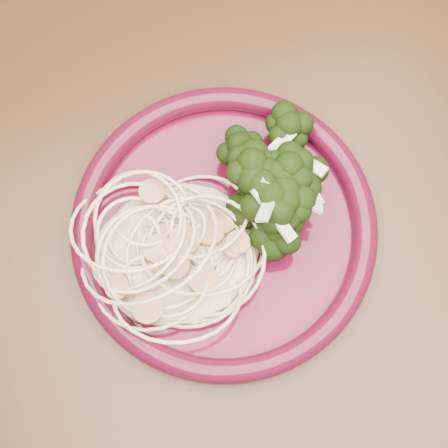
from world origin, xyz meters
TOP-DOWN VIEW (x-y plane):
  - dining_table at (0.00, 0.00)m, footprint 1.20×0.80m
  - dinner_plate at (0.10, 0.07)m, footprint 0.32×0.32m
  - spaghetti_pile at (0.05, 0.06)m, footprint 0.17×0.16m
  - scallop_cluster at (0.05, 0.06)m, footprint 0.14×0.14m
  - broccoli_pile at (0.16, 0.08)m, footprint 0.12×0.17m
  - onion_garnish at (0.16, 0.08)m, footprint 0.08×0.11m

SIDE VIEW (x-z plane):
  - dining_table at x=0.00m, z-range 0.28..1.03m
  - dinner_plate at x=0.10m, z-range 0.75..0.77m
  - spaghetti_pile at x=0.05m, z-range 0.76..0.79m
  - broccoli_pile at x=0.16m, z-range 0.76..0.81m
  - scallop_cluster at x=0.05m, z-range 0.79..0.83m
  - onion_garnish at x=0.16m, z-range 0.79..0.84m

